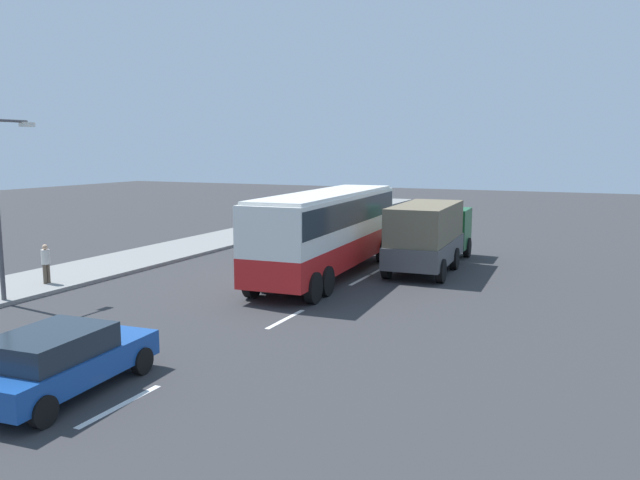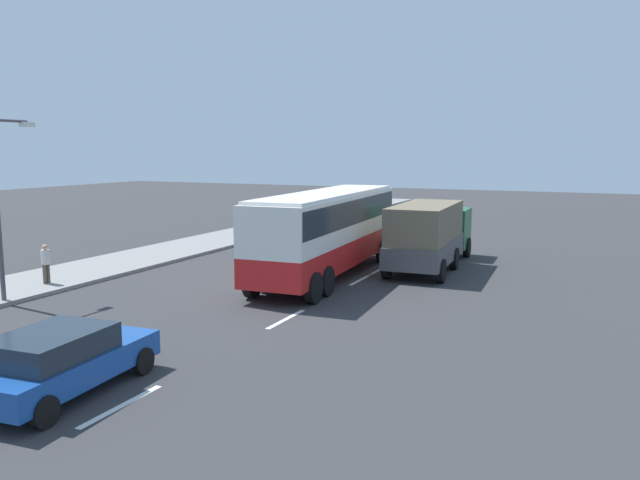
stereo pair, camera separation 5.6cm
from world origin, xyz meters
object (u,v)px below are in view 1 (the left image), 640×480
coach_bus (328,225)px  car_blue_saloon (59,360)px  cargo_truck (430,233)px  street_lamp (1,194)px  pedestrian_near_curb (46,261)px

coach_bus → car_blue_saloon: bearing=176.3°
coach_bus → cargo_truck: coach_bus is taller
coach_bus → street_lamp: (-8.73, 8.17, 1.58)m
cargo_truck → car_blue_saloon: size_ratio=1.85×
car_blue_saloon → pedestrian_near_curb: pedestrian_near_curb is taller
car_blue_saloon → pedestrian_near_curb: bearing=45.2°
cargo_truck → street_lamp: street_lamp is taller
coach_bus → car_blue_saloon: 14.04m
cargo_truck → car_blue_saloon: (-17.69, 3.46, -0.81)m
cargo_truck → pedestrian_near_curb: cargo_truck is taller
coach_bus → street_lamp: bearing=133.6°
coach_bus → cargo_truck: 5.05m
pedestrian_near_curb → car_blue_saloon: bearing=-40.3°
cargo_truck → car_blue_saloon: cargo_truck is taller
cargo_truck → coach_bus: bearing=135.5°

